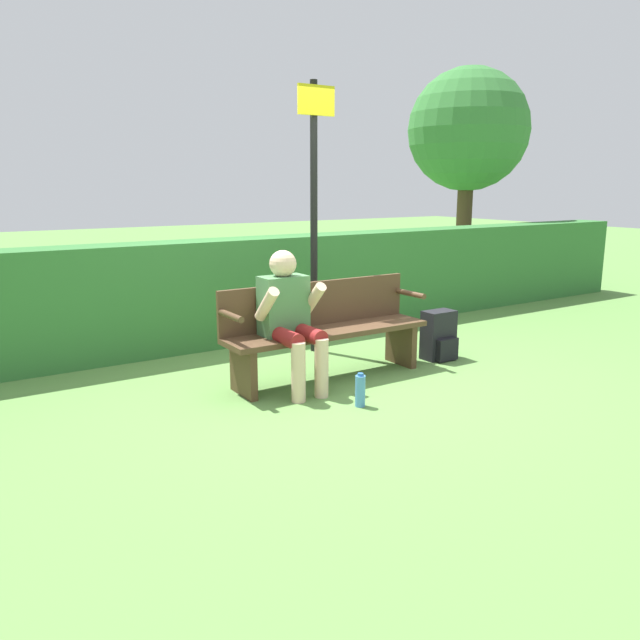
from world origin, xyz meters
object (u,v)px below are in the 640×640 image
person_seated (290,314)px  water_bottle (360,391)px  tree (468,131)px  park_bench (325,328)px  backpack (439,336)px  signpost (314,202)px

person_seated → water_bottle: size_ratio=4.34×
water_bottle → person_seated: bearing=109.7°
person_seated → tree: (5.24, 3.27, 1.84)m
park_bench → backpack: (1.23, -0.12, -0.22)m
tree → water_bottle: bearing=-142.0°
park_bench → backpack: bearing=-5.5°
park_bench → water_bottle: bearing=-103.2°
signpost → person_seated: bearing=-131.9°
backpack → water_bottle: size_ratio=1.80×
water_bottle → tree: 6.78m
park_bench → signpost: 1.35m
park_bench → signpost: (0.39, 0.77, 1.03)m
backpack → tree: tree is taller
water_bottle → signpost: bearing=69.8°
water_bottle → tree: tree is taller
person_seated → water_bottle: bearing=-70.3°
park_bench → tree: bearing=33.1°
signpost → tree: tree is taller
park_bench → water_bottle: 0.85m
person_seated → signpost: (0.80, 0.89, 0.85)m
person_seated → water_bottle: 0.85m
person_seated → tree: 6.45m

